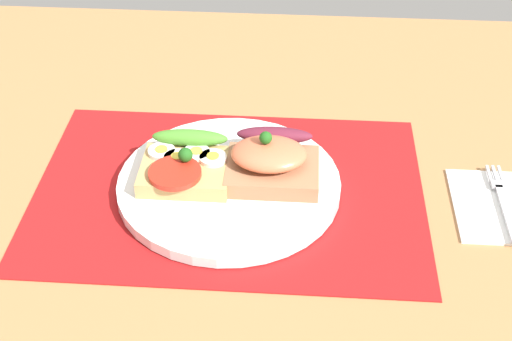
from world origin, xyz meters
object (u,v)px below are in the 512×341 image
sandwich_salmon (271,160)px  plate (229,185)px  napkin (512,206)px  sandwich_egg_tomato (185,166)px  fork (503,200)px

sandwich_salmon → plate: bearing=-164.6°
plate → napkin: bearing=-1.3°
plate → sandwich_egg_tomato: bearing=176.3°
sandwich_egg_tomato → napkin: 35.84cm
plate → napkin: plate is taller
plate → napkin: (30.89, -0.70, -0.65)cm
napkin → fork: (-0.98, 0.41, 0.46)cm
sandwich_egg_tomato → sandwich_salmon: 9.48cm
plate → napkin: 30.90cm
sandwich_egg_tomato → napkin: sandwich_egg_tomato is taller
plate → fork: plate is taller
plate → fork: bearing=-0.6°
sandwich_egg_tomato → fork: sandwich_egg_tomato is taller
sandwich_egg_tomato → sandwich_salmon: (9.42, 0.95, 0.59)cm
plate → sandwich_salmon: 5.47cm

